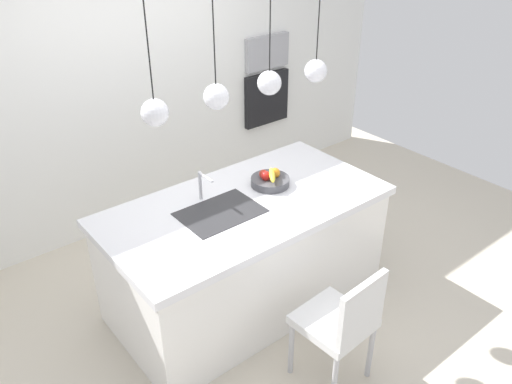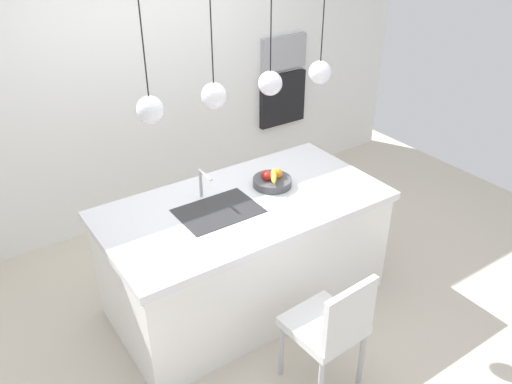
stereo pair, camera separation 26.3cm
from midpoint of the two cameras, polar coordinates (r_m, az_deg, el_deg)
floor at (r=4.24m, az=-2.89°, el=-11.53°), size 6.60×6.60×0.00m
back_wall at (r=4.87m, az=-15.08°, el=10.89°), size 6.00×0.10×2.60m
kitchen_island at (r=3.96m, az=-3.05°, el=-6.67°), size 2.06×1.07×0.89m
sink_basin at (r=3.61m, az=-6.01°, el=-2.35°), size 0.56×0.40×0.02m
faucet at (r=3.70m, az=-7.96°, el=0.96°), size 0.02×0.17×0.22m
fruit_bowl at (r=3.91m, az=-0.38°, el=1.31°), size 0.29×0.29×0.14m
microwave at (r=5.54m, az=-0.26°, el=15.08°), size 0.54×0.08×0.34m
oven at (r=5.69m, az=-0.24°, el=10.21°), size 0.56×0.08×0.56m
chair_near at (r=3.32m, az=7.10°, el=-13.93°), size 0.45×0.45×0.89m
pendant_light_left at (r=3.06m, az=-13.49°, el=8.47°), size 0.16×0.16×0.76m
pendant_light_center_left at (r=3.25m, az=-6.74°, el=10.35°), size 0.16×0.16×0.76m
pendant_light_center_right at (r=3.48m, az=-0.74°, el=11.88°), size 0.16×0.16×0.76m
pendant_light_right at (r=3.74m, az=4.51°, el=13.11°), size 0.16×0.16×0.76m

